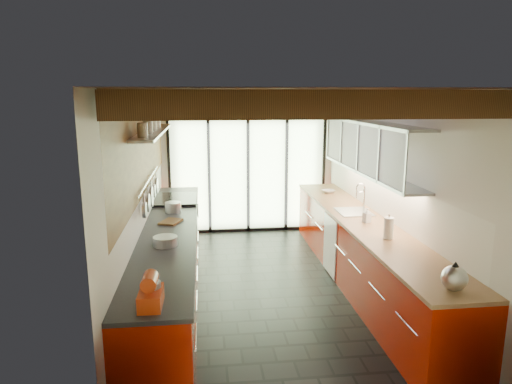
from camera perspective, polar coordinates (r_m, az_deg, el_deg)
ground at (r=6.26m, az=1.59°, el=-12.01°), size 5.50×5.50×0.00m
room_shell at (r=5.78m, az=1.68°, el=3.12°), size 5.50×5.50×5.50m
ceiling_beams at (r=6.09m, az=1.20°, el=11.21°), size 3.14×5.06×4.90m
glass_door at (r=8.43m, az=-1.00°, el=5.99°), size 2.95×0.10×2.90m
left_counter at (r=6.04m, az=-10.57°, el=-8.41°), size 0.68×5.00×0.92m
range_stove at (r=7.41m, az=-9.87°, el=-4.43°), size 0.66×0.90×0.97m
right_counter at (r=6.39m, az=13.09°, el=-7.38°), size 0.68×5.00×0.92m
sink_assembly at (r=6.61m, az=12.25°, el=-2.16°), size 0.45×0.52×0.43m
upper_cabinets_right at (r=6.41m, az=14.11°, el=5.41°), size 0.34×3.00×3.00m
left_wall_fixtures at (r=5.91m, az=-12.85°, el=4.89°), size 0.28×2.60×0.96m
stand_mixer at (r=3.76m, az=-13.02°, el=-12.15°), size 0.18×0.31×0.28m
pot_large at (r=6.56m, az=-10.32°, el=-1.88°), size 0.25×0.25×0.15m
pot_small at (r=5.15m, az=-11.27°, el=-6.04°), size 0.35×0.35×0.10m
cutting_board at (r=6.05m, az=-10.60°, el=-3.67°), size 0.32×0.37×0.03m
kettle at (r=4.30m, az=23.56°, el=-9.67°), size 0.27×0.30×0.26m
paper_towel at (r=5.48m, az=16.25°, el=-4.39°), size 0.11×0.11×0.30m
soap_bottle at (r=6.11m, az=13.69°, el=-2.85°), size 0.11×0.11×0.19m
bowl at (r=7.83m, az=9.03°, el=0.08°), size 0.26×0.26×0.05m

